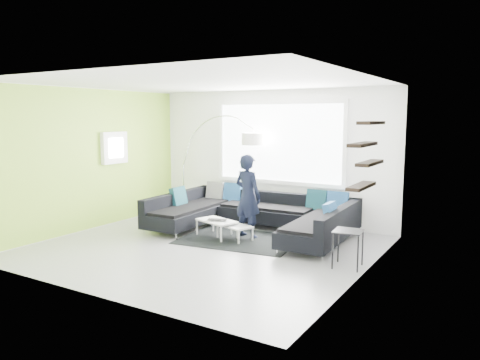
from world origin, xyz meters
name	(u,v)px	position (x,y,z in m)	size (l,w,h in m)	color
ground	(204,248)	(0.00, 0.00, 0.00)	(5.50, 5.50, 0.00)	gray
room_shell	(212,142)	(0.04, 0.21, 1.81)	(5.54, 5.04, 2.82)	white
sectional_sofa	(251,216)	(0.23, 1.25, 0.35)	(3.75, 2.40, 0.79)	black
rug	(239,239)	(0.25, 0.77, 0.01)	(2.09, 1.52, 0.01)	black
coffee_table	(226,230)	(-0.02, 0.72, 0.16)	(0.99, 0.58, 0.32)	silver
arc_lamp	(183,165)	(-2.04, 2.08, 1.14)	(2.11, 0.62, 2.28)	silver
side_table	(348,249)	(2.46, 0.25, 0.28)	(0.41, 0.41, 0.56)	black
person	(248,196)	(0.29, 1.01, 0.78)	(0.63, 0.47, 1.56)	black
laptop	(217,221)	(-0.16, 0.63, 0.34)	(0.42, 0.34, 0.03)	black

